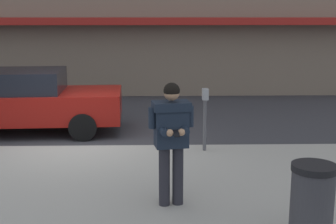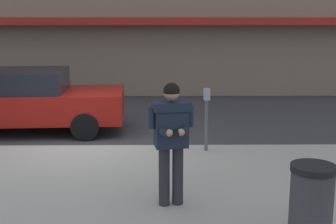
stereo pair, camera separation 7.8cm
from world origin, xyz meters
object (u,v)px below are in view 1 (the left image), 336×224
Objects in this scene: parked_sedan_mid at (26,101)px; man_texting_on_phone at (171,131)px; trash_bin at (312,203)px; parking_meter at (205,110)px.

parked_sedan_mid is 5.90m from man_texting_on_phone.
man_texting_on_phone reaches higher than trash_bin.
parked_sedan_mid is at bearing 125.07° from man_texting_on_phone.
man_texting_on_phone is 1.42× the size of parking_meter.
parked_sedan_mid reaches higher than parking_meter.
parked_sedan_mid is at bearing 153.25° from parking_meter.
parking_meter reaches higher than trash_bin.
parking_meter is at bearing 74.40° from man_texting_on_phone.
parked_sedan_mid is at bearing 130.31° from trash_bin.
man_texting_on_phone is (3.38, -4.81, 0.46)m from parked_sedan_mid.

